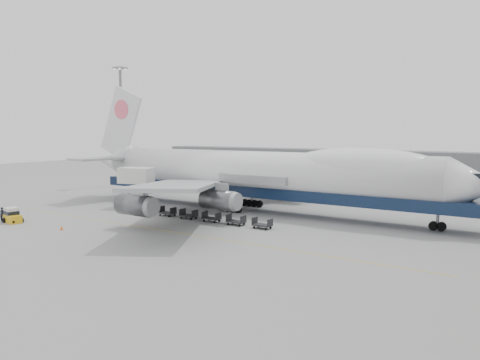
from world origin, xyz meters
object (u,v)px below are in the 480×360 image
Objects in this scene: airliner at (262,174)px; baggage_tug at (12,216)px; catering_truck at (136,185)px; ground_worker at (3,214)px.

baggage_tug is (-22.81, -25.20, -4.76)m from airliner.
airliner is at bearing 7.97° from catering_truck.
baggage_tug is at bearing -118.40° from catering_truck.
ground_worker is at bearing -123.76° from catering_truck.
catering_truck reaches higher than ground_worker.
catering_truck is at bearing -157.80° from airliner.
airliner is at bearing -24.66° from ground_worker.
ground_worker is at bearing -163.86° from baggage_tug.
baggage_tug is 1.90m from ground_worker.
airliner is at bearing 57.36° from baggage_tug.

